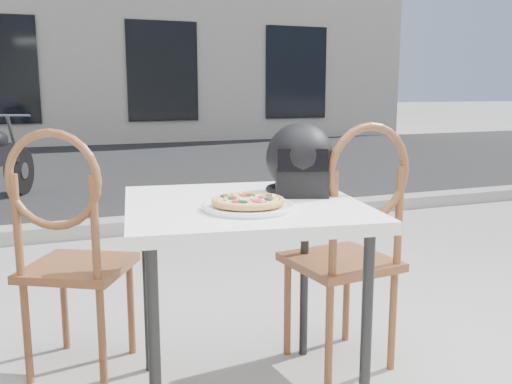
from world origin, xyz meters
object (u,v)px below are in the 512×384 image
object	(u,v)px
cafe_chair_main	(352,236)
cafe_chair_side	(69,242)
cafe_table_main	(243,221)
plate	(248,207)
pizza	(248,201)
helmet	(300,162)

from	to	relation	value
cafe_chair_main	cafe_chair_side	distance (m)	1.20
cafe_table_main	cafe_chair_main	distance (m)	0.55
plate	cafe_chair_main	size ratio (longest dim) A/B	0.33
pizza	cafe_chair_main	xyz separation A→B (m)	(0.56, 0.23, -0.24)
pizza	helmet	distance (m)	0.39
cafe_chair_main	helmet	bearing A→B (deg)	-3.50
pizza	cafe_chair_side	size ratio (longest dim) A/B	0.28
plate	pizza	bearing A→B (deg)	62.45
cafe_chair_side	plate	bearing A→B (deg)	163.26
cafe_table_main	plate	distance (m)	0.16
cafe_table_main	plate	bearing A→B (deg)	-102.94
cafe_table_main	cafe_chair_main	bearing A→B (deg)	10.14
pizza	cafe_chair_side	distance (m)	0.87
plate	cafe_chair_main	bearing A→B (deg)	22.12
helmet	plate	bearing A→B (deg)	-124.13
helmet	cafe_chair_side	bearing A→B (deg)	176.73
cafe_table_main	pizza	world-z (taller)	pizza
cafe_table_main	cafe_chair_side	xyz separation A→B (m)	(-0.61, 0.47, -0.14)
pizza	plate	bearing A→B (deg)	-117.55
plate	helmet	bearing A→B (deg)	35.26
cafe_table_main	helmet	bearing A→B (deg)	16.75
cafe_table_main	plate	xyz separation A→B (m)	(-0.03, -0.13, 0.08)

